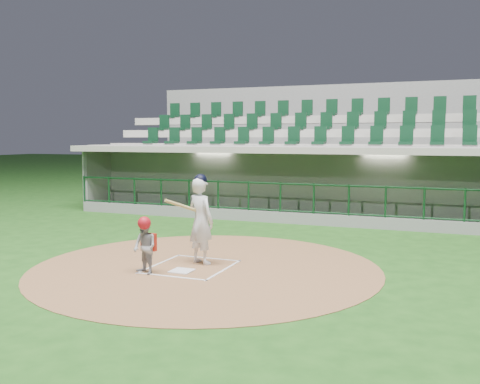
# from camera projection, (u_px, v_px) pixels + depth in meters

# --- Properties ---
(ground) EXTENTS (120.00, 120.00, 0.00)m
(ground) POSITION_uv_depth(u_px,v_px,m) (197.00, 264.00, 11.37)
(ground) COLOR #1A4614
(ground) RESTS_ON ground
(dirt_circle) EXTENTS (7.20, 7.20, 0.01)m
(dirt_circle) POSITION_uv_depth(u_px,v_px,m) (206.00, 267.00, 11.08)
(dirt_circle) COLOR brown
(dirt_circle) RESTS_ON ground
(home_plate) EXTENTS (0.43, 0.43, 0.02)m
(home_plate) POSITION_uv_depth(u_px,v_px,m) (182.00, 271.00, 10.72)
(home_plate) COLOR silver
(home_plate) RESTS_ON dirt_circle
(batter_box_chalk) EXTENTS (1.55, 1.80, 0.01)m
(batter_box_chalk) POSITION_uv_depth(u_px,v_px,m) (191.00, 267.00, 11.10)
(batter_box_chalk) COLOR white
(batter_box_chalk) RESTS_ON ground
(dugout_structure) EXTENTS (16.40, 3.70, 3.00)m
(dugout_structure) POSITION_uv_depth(u_px,v_px,m) (298.00, 188.00, 18.50)
(dugout_structure) COLOR slate
(dugout_structure) RESTS_ON ground
(seating_deck) EXTENTS (17.00, 6.72, 5.15)m
(seating_deck) POSITION_uv_depth(u_px,v_px,m) (317.00, 169.00, 21.32)
(seating_deck) COLOR gray
(seating_deck) RESTS_ON ground
(batter) EXTENTS (0.93, 0.97, 1.92)m
(batter) POSITION_uv_depth(u_px,v_px,m) (201.00, 219.00, 11.32)
(batter) COLOR silver
(batter) RESTS_ON dirt_circle
(catcher) EXTENTS (0.63, 0.58, 1.14)m
(catcher) POSITION_uv_depth(u_px,v_px,m) (145.00, 245.00, 10.49)
(catcher) COLOR #94949A
(catcher) RESTS_ON dirt_circle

